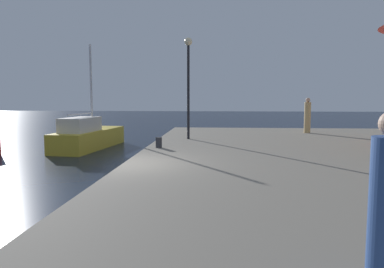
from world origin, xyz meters
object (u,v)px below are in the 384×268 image
Objects in this scene: sailboat_yellow at (88,136)px; bollard_north at (159,142)px; person_mid_promenade at (307,116)px; lamp_post_mid_promenade at (188,71)px.

sailboat_yellow reaches higher than bollard_north.
person_mid_promenade is (7.04, 6.35, 0.69)m from bollard_north.
sailboat_yellow is at bearing 159.68° from lamp_post_mid_promenade.
sailboat_yellow is 1.26× the size of lamp_post_mid_promenade.
bollard_north is at bearing -47.66° from sailboat_yellow.
lamp_post_mid_promenade reaches higher than person_mid_promenade.
sailboat_yellow reaches higher than lamp_post_mid_promenade.
sailboat_yellow is at bearing 132.34° from bollard_north.
person_mid_promenade is (11.66, 1.28, 1.03)m from sailboat_yellow.
lamp_post_mid_promenade is 4.30m from bollard_north.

